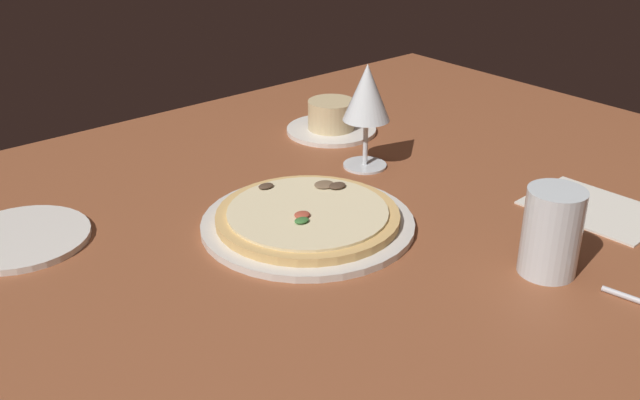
{
  "coord_description": "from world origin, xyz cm",
  "views": [
    {
      "loc": [
        -62.12,
        -71.24,
        51.56
      ],
      "look_at": [
        -2.78,
        -0.68,
        7.0
      ],
      "focal_mm": 41.06,
      "sensor_mm": 36.0,
      "label": 1
    }
  ],
  "objects_px": {
    "pizza_main": "(308,219)",
    "wine_glass_far": "(367,96)",
    "ramekin_on_saucer": "(331,120)",
    "paper_menu": "(595,209)",
    "side_plate": "(21,238)",
    "water_glass": "(551,238)"
  },
  "relations": [
    {
      "from": "ramekin_on_saucer",
      "to": "water_glass",
      "type": "xyz_separation_m",
      "value": [
        -0.12,
        -0.55,
        0.02
      ]
    },
    {
      "from": "pizza_main",
      "to": "water_glass",
      "type": "relative_size",
      "value": 2.66
    },
    {
      "from": "wine_glass_far",
      "to": "paper_menu",
      "type": "distance_m",
      "value": 0.38
    },
    {
      "from": "pizza_main",
      "to": "water_glass",
      "type": "height_order",
      "value": "water_glass"
    },
    {
      "from": "pizza_main",
      "to": "wine_glass_far",
      "type": "height_order",
      "value": "wine_glass_far"
    },
    {
      "from": "ramekin_on_saucer",
      "to": "side_plate",
      "type": "distance_m",
      "value": 0.59
    },
    {
      "from": "water_glass",
      "to": "ramekin_on_saucer",
      "type": "bearing_deg",
      "value": 77.66
    },
    {
      "from": "ramekin_on_saucer",
      "to": "paper_menu",
      "type": "relative_size",
      "value": 0.9
    },
    {
      "from": "pizza_main",
      "to": "wine_glass_far",
      "type": "distance_m",
      "value": 0.26
    },
    {
      "from": "pizza_main",
      "to": "wine_glass_far",
      "type": "relative_size",
      "value": 1.71
    },
    {
      "from": "pizza_main",
      "to": "ramekin_on_saucer",
      "type": "distance_m",
      "value": 0.38
    },
    {
      "from": "side_plate",
      "to": "wine_glass_far",
      "type": "bearing_deg",
      "value": -11.9
    },
    {
      "from": "water_glass",
      "to": "paper_menu",
      "type": "xyz_separation_m",
      "value": [
        0.2,
        0.05,
        -0.05
      ]
    },
    {
      "from": "pizza_main",
      "to": "paper_menu",
      "type": "bearing_deg",
      "value": -32.9
    },
    {
      "from": "paper_menu",
      "to": "wine_glass_far",
      "type": "bearing_deg",
      "value": 110.76
    },
    {
      "from": "side_plate",
      "to": "paper_menu",
      "type": "bearing_deg",
      "value": -33.39
    },
    {
      "from": "side_plate",
      "to": "paper_menu",
      "type": "distance_m",
      "value": 0.81
    },
    {
      "from": "ramekin_on_saucer",
      "to": "paper_menu",
      "type": "height_order",
      "value": "ramekin_on_saucer"
    },
    {
      "from": "water_glass",
      "to": "side_plate",
      "type": "distance_m",
      "value": 0.69
    },
    {
      "from": "ramekin_on_saucer",
      "to": "water_glass",
      "type": "bearing_deg",
      "value": -102.34
    },
    {
      "from": "pizza_main",
      "to": "water_glass",
      "type": "bearing_deg",
      "value": -61.92
    },
    {
      "from": "wine_glass_far",
      "to": "water_glass",
      "type": "bearing_deg",
      "value": -98.19
    }
  ]
}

